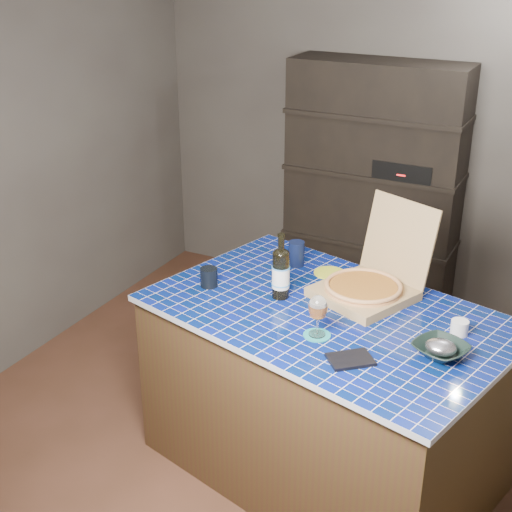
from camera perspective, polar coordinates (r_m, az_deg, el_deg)
The scene contains 14 objects.
room at distance 3.65m, azimuth 1.97°, elevation 3.54°, with size 3.50×3.50×3.50m.
shelving_unit at distance 5.11m, azimuth 9.37°, elevation 5.20°, with size 1.20×0.41×1.80m.
kitchen_island at distance 3.64m, azimuth 5.53°, elevation -10.76°, with size 1.89×1.45×0.92m.
pizza_box at distance 3.53m, azimuth 8.88°, elevation -2.29°, with size 0.57×0.62×0.44m.
mead_bottle at distance 3.45m, azimuth 2.00°, elevation -1.34°, with size 0.09×0.09×0.34m.
teal_trivet at distance 3.19m, azimuth 4.90°, elevation -6.32°, with size 0.12×0.12×0.01m, color teal.
wine_glass at distance 3.12m, azimuth 4.98°, elevation -4.20°, with size 0.09×0.09×0.19m.
tumbler at distance 3.60m, azimuth -3.78°, elevation -1.71°, with size 0.09×0.09×0.10m, color black.
dvd_case at distance 3.02m, azimuth 7.56°, elevation -8.21°, with size 0.13×0.18×0.01m, color black.
bowl at distance 3.12m, azimuth 14.55°, elevation -7.28°, with size 0.22×0.22×0.05m, color black.
foil_contents at distance 3.12m, azimuth 14.57°, elevation -7.07°, with size 0.13×0.11×0.06m, color #AAAAB6.
white_jar at distance 3.30m, azimuth 15.97°, elevation -5.52°, with size 0.08×0.08×0.07m, color silver.
navy_cup at distance 3.82m, azimuth 3.25°, elevation 0.19°, with size 0.09×0.09×0.14m, color black.
green_trivet at distance 3.77m, azimuth 5.91°, elevation -1.35°, with size 0.17×0.17×0.01m, color gold.
Camera 1 is at (1.45, -3.10, 2.53)m, focal length 50.00 mm.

